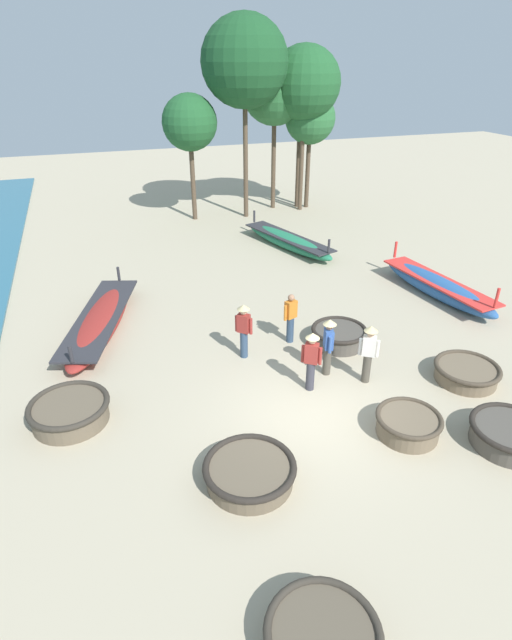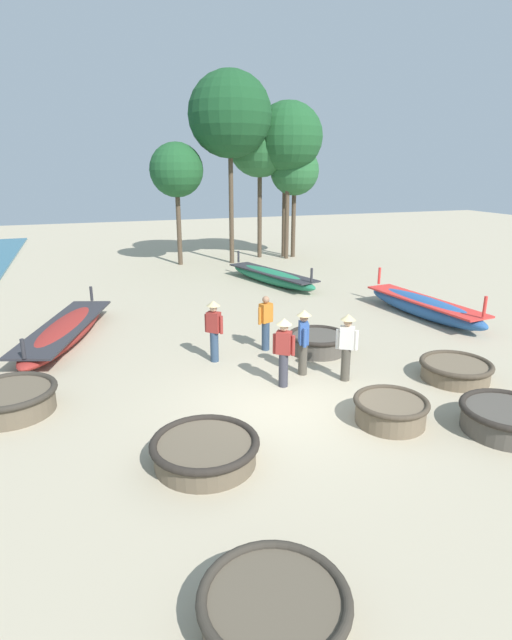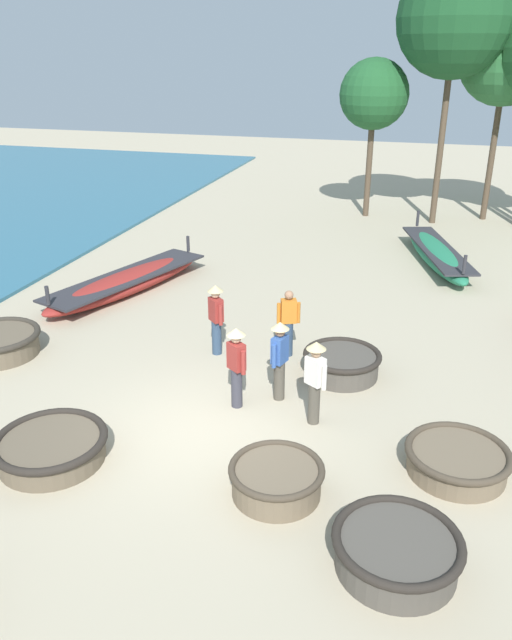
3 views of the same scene
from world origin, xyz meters
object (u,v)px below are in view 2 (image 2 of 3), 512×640
object	(u,v)px
fisherman_standing_left	(214,327)
coracle_weathered	(205,450)
fisherman_with_hat	(347,343)
tree_leftmost	(285,139)
coracle_nearest	(318,342)
fisherman_crouching	(303,338)
long_boat_red_hull	(65,331)
tree_center	(260,145)
coracle_center	(506,418)
tree_right_mid	(176,171)
coracle_front_right	(391,410)
coracle_front_left	(11,399)
tree_left_mid	(230,115)
tree_tall_back	(295,171)
coracle_tilted	(456,370)
fisherman_hauling	(284,348)
long_boat_white_hull	(424,306)
tree_rightmost	(288,137)
fisherman_standing_right	(266,322)
long_boat_ochre_hull	(272,276)
coracle_far_left	(274,610)

from	to	relation	value
fisherman_standing_left	coracle_weathered	bearing A→B (deg)	-106.52
fisherman_with_hat	tree_leftmost	distance (m)	18.25
coracle_nearest	fisherman_crouching	size ratio (longest dim) A/B	1.00
coracle_nearest	long_boat_red_hull	size ratio (longest dim) A/B	0.28
fisherman_crouching	tree_center	xyz separation A→B (m)	(4.60, 16.21, 5.10)
coracle_center	tree_right_mid	distance (m)	20.02
coracle_front_right	tree_leftmost	distance (m)	20.49
coracle_nearest	fisherman_standing_left	bearing A→B (deg)	175.04
coracle_front_left	coracle_weathered	world-z (taller)	coracle_front_left
tree_left_mid	tree_tall_back	world-z (taller)	tree_left_mid
coracle_weathered	tree_left_mid	xyz separation A→B (m)	(5.83, 18.06, 7.15)
coracle_tilted	fisherman_hauling	size ratio (longest dim) A/B	1.03
coracle_center	tree_leftmost	bearing A→B (deg)	80.26
fisherman_crouching	tree_left_mid	world-z (taller)	tree_left_mid
long_boat_red_hull	tree_tall_back	bearing A→B (deg)	42.56
long_boat_red_hull	coracle_front_right	bearing A→B (deg)	-49.84
coracle_weathered	fisherman_with_hat	distance (m)	4.73
long_boat_white_hull	tree_tall_back	xyz separation A→B (m)	(0.48, 12.54, 4.34)
tree_right_mid	coracle_tilted	bearing A→B (deg)	-78.39
coracle_center	fisherman_with_hat	size ratio (longest dim) A/B	1.06
long_boat_red_hull	fisherman_standing_left	bearing A→B (deg)	-39.01
coracle_weathered	long_boat_white_hull	distance (m)	11.09
coracle_center	tree_tall_back	xyz separation A→B (m)	(3.88, 19.60, 4.42)
long_boat_red_hull	tree_left_mid	distance (m)	15.06
coracle_center	tree_left_mid	bearing A→B (deg)	89.90
coracle_weathered	fisherman_crouching	size ratio (longest dim) A/B	1.15
fisherman_standing_left	tree_right_mid	world-z (taller)	tree_right_mid
long_boat_red_hull	fisherman_standing_left	distance (m)	4.91
tree_right_mid	tree_left_mid	distance (m)	3.81
coracle_weathered	coracle_front_left	bearing A→B (deg)	136.91
tree_rightmost	tree_left_mid	world-z (taller)	tree_left_mid
tree_rightmost	tree_right_mid	xyz separation A→B (m)	(-6.00, 0.11, -1.66)
long_boat_white_hull	fisherman_hauling	world-z (taller)	fisherman_hauling
fisherman_standing_right	fisherman_crouching	bearing A→B (deg)	-81.92
coracle_front_left	tree_center	bearing A→B (deg)	55.03
tree_leftmost	tree_tall_back	bearing A→B (deg)	-28.43
tree_rightmost	tree_left_mid	distance (m)	3.44
coracle_center	coracle_front_right	bearing A→B (deg)	151.53
coracle_weathered	fisherman_hauling	world-z (taller)	fisherman_hauling
fisherman_crouching	tree_rightmost	size ratio (longest dim) A/B	0.20
long_boat_red_hull	fisherman_hauling	distance (m)	7.13
long_boat_ochre_hull	tree_rightmost	xyz separation A→B (m)	(3.04, 5.67, 6.11)
coracle_far_left	long_boat_ochre_hull	bearing A→B (deg)	69.28
fisherman_hauling	tree_tall_back	distance (m)	18.14
coracle_front_left	coracle_far_left	world-z (taller)	coracle_front_left
long_boat_red_hull	tree_rightmost	size ratio (longest dim) A/B	0.73
coracle_front_right	tree_left_mid	distance (m)	19.33
tree_tall_back	tree_center	bearing A→B (deg)	165.54
coracle_front_left	tree_rightmost	xyz separation A→B (m)	(12.52, 15.19, 6.13)
fisherman_crouching	tree_right_mid	distance (m)	15.92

